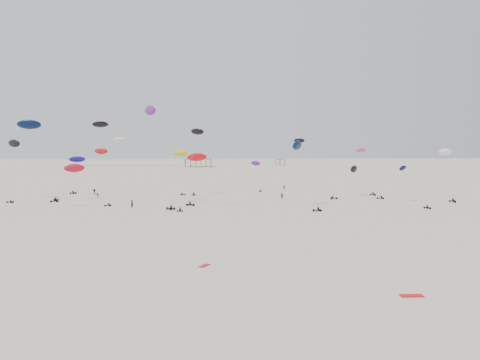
{
  "coord_description": "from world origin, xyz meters",
  "views": [
    {
      "loc": [
        -9.11,
        -16.62,
        14.0
      ],
      "look_at": [
        0.0,
        88.0,
        7.0
      ],
      "focal_mm": 35.0,
      "sensor_mm": 36.0,
      "label": 1
    }
  ],
  "objects": [
    {
      "name": "rig_13",
      "position": [
        15.04,
        94.22,
        12.69
      ],
      "size": [
        5.9,
        13.8,
        17.3
      ],
      "rotation": [
        0.0,
        0.0,
        1.7
      ],
      "color": "black",
      "rests_on": "ground"
    },
    {
      "name": "rig_12",
      "position": [
        -44.15,
        115.24,
        8.39
      ],
      "size": [
        7.65,
        10.35,
        13.17
      ],
      "rotation": [
        0.0,
        0.0,
        1.98
      ],
      "color": "black",
      "rests_on": "ground"
    },
    {
      "name": "rig_15",
      "position": [
        -10.0,
        127.33,
        10.17
      ],
      "size": [
        6.66,
        7.93,
        13.01
      ],
      "rotation": [
        0.0,
        0.0,
        0.11
      ],
      "color": "black",
      "rests_on": "ground"
    },
    {
      "name": "rig_5",
      "position": [
        9.93,
        138.54,
        7.6
      ],
      "size": [
        3.94,
        8.42,
        10.48
      ],
      "rotation": [
        0.0,
        0.0,
        5.91
      ],
      "color": "black",
      "rests_on": "ground"
    },
    {
      "name": "rig_2",
      "position": [
        -34.93,
        110.44,
        17.21
      ],
      "size": [
        7.63,
        16.23,
        23.93
      ],
      "rotation": [
        0.0,
        0.0,
        1.93
      ],
      "color": "black",
      "rests_on": "ground"
    },
    {
      "name": "rig_1",
      "position": [
        -10.58,
        94.97,
        13.56
      ],
      "size": [
        6.73,
        12.48,
        19.92
      ],
      "rotation": [
        0.0,
        0.0,
        6.22
      ],
      "color": "black",
      "rests_on": "ground"
    },
    {
      "name": "rig_18",
      "position": [
        44.23,
        98.04,
        6.57
      ],
      "size": [
        3.88,
        17.39,
        16.3
      ],
      "rotation": [
        0.0,
        0.0,
        3.46
      ],
      "color": "black",
      "rests_on": "ground"
    },
    {
      "name": "grounded_kite_b",
      "position": [
        -8.58,
        38.69,
        0.0
      ],
      "size": [
        1.55,
        1.9,
        0.07
      ],
      "primitive_type": "cube",
      "rotation": [
        0.0,
        0.0,
        1.01
      ],
      "color": "red",
      "rests_on": "ground"
    },
    {
      "name": "spectator_2",
      "position": [
        -41.44,
        129.92,
        0.0
      ],
      "size": [
        1.41,
        0.94,
        2.19
      ],
      "primitive_type": "imported",
      "rotation": [
        0.0,
        0.0,
        6.48
      ],
      "color": "black",
      "rests_on": "ground"
    },
    {
      "name": "rig_4",
      "position": [
        -34.25,
        130.55,
        14.62
      ],
      "size": [
        9.34,
        8.32,
        18.27
      ],
      "rotation": [
        0.0,
        0.0,
        3.41
      ],
      "color": "black",
      "rests_on": "ground"
    },
    {
      "name": "spectator_0",
      "position": [
        -25.14,
        95.58,
        0.0
      ],
      "size": [
        1.0,
        0.99,
        2.29
      ],
      "primitive_type": "imported",
      "rotation": [
        0.0,
        0.0,
        2.38
      ],
      "color": "black",
      "rests_on": "ground"
    },
    {
      "name": "rig_0",
      "position": [
        60.57,
        109.26,
        9.49
      ],
      "size": [
        7.85,
        15.53,
        18.27
      ],
      "rotation": [
        0.0,
        0.0,
        3.13
      ],
      "color": "black",
      "rests_on": "ground"
    },
    {
      "name": "spectator_1",
      "position": [
        13.83,
        111.27,
        0.0
      ],
      "size": [
        1.05,
        0.66,
        2.07
      ],
      "primitive_type": "imported",
      "rotation": [
        0.0,
        0.0,
        6.35
      ],
      "color": "black",
      "rests_on": "ground"
    },
    {
      "name": "rig_11",
      "position": [
        -11.19,
        133.55,
        7.66
      ],
      "size": [
        7.15,
        14.77,
        16.72
      ],
      "rotation": [
        0.0,
        0.0,
        4.22
      ],
      "color": "black",
      "rests_on": "ground"
    },
    {
      "name": "rig_8",
      "position": [
        -44.3,
        115.5,
        7.42
      ],
      "size": [
        8.54,
        5.31,
        10.1
      ],
      "rotation": [
        0.0,
        0.0,
        0.6
      ],
      "color": "black",
      "rests_on": "ground"
    },
    {
      "name": "pavilion_small",
      "position": [
        60.0,
        380.0,
        3.49
      ],
      "size": [
        9.0,
        7.0,
        8.0
      ],
      "color": "brown",
      "rests_on": "ground"
    },
    {
      "name": "rig_7",
      "position": [
        24.52,
        117.69,
        9.03
      ],
      "size": [
        9.69,
        16.31,
        21.89
      ],
      "rotation": [
        0.0,
        0.0,
        4.49
      ],
      "color": "black",
      "rests_on": "ground"
    },
    {
      "name": "grounded_kite_a",
      "position": [
        10.96,
        25.43,
        0.0
      ],
      "size": [
        2.23,
        0.99,
        0.08
      ],
      "primitive_type": "cube",
      "rotation": [
        0.0,
        0.0,
        -0.04
      ],
      "color": "red",
      "rests_on": "ground"
    },
    {
      "name": "rig_17",
      "position": [
        -20.36,
        100.37,
        19.77
      ],
      "size": [
        9.04,
        15.31,
        25.8
      ],
      "rotation": [
        0.0,
        0.0,
        0.9
      ],
      "color": "black",
      "rests_on": "ground"
    },
    {
      "name": "rig_6",
      "position": [
        -13.41,
        108.32,
        9.22
      ],
      "size": [
        6.65,
        17.31,
        18.44
      ],
      "rotation": [
        0.0,
        0.0,
        4.05
      ],
      "color": "black",
      "rests_on": "ground"
    },
    {
      "name": "rig_3",
      "position": [
        41.73,
        122.52,
        8.23
      ],
      "size": [
        5.18,
        7.33,
        14.49
      ],
      "rotation": [
        0.0,
        0.0,
        3.39
      ],
      "color": "black",
      "rests_on": "ground"
    },
    {
      "name": "rig_9",
      "position": [
        37.64,
        117.42,
        6.7
      ],
      "size": [
        7.75,
        12.56,
        12.31
      ],
      "rotation": [
        0.0,
        0.0,
        1.62
      ],
      "color": "black",
      "rests_on": "ground"
    },
    {
      "name": "rig_10",
      "position": [
        -60.19,
        117.41,
        13.51
      ],
      "size": [
        5.95,
        13.19,
        17.9
      ],
      "rotation": [
        0.0,
        0.0,
        1.52
      ],
      "color": "black",
      "rests_on": "ground"
    },
    {
      "name": "rig_16",
      "position": [
        -43.23,
        139.21,
        10.03
      ],
      "size": [
        10.36,
        12.23,
        16.4
      ],
      "rotation": [
        0.0,
        0.0,
        5.78
      ],
      "color": "black",
      "rests_on": "ground"
    },
    {
      "name": "pier_fence",
      "position": [
        -62.0,
        350.0,
        0.77
      ],
      "size": [
        80.2,
        0.2,
        1.5
      ],
      "color": "black",
      "rests_on": "ground"
    },
    {
      "name": "ground_plane",
      "position": [
        0.0,
        200.0,
        0.0
      ],
      "size": [
        900.0,
        900.0,
        0.0
      ],
      "primitive_type": "plane",
      "color": "beige"
    },
    {
      "name": "rig_14",
      "position": [
        -48.63,
        93.15,
        16.86
      ],
      "size": [
        7.8,
        16.08,
        22.83
      ],
      "rotation": [
        0.0,
        0.0,
        4.34
      ],
      "color": "black",
      "rests_on": "ground"
    },
    {
      "name": "pavilion_main",
      "position": [
        -10.0,
        350.0,
        4.22
      ],
      "size": [
        21.0,
        13.0,
        9.8
      ],
      "color": "brown",
      "rests_on": "ground"
    },
    {
      "name": "spectator_3",
      "position": [
        20.0,
        142.0,
        0.0
      ],
      "size": [
        0.75,
        0.56,
        1.95
      ],
      "primitive_type": "imported",
      "rotation": [
        0.0,
        0.0,
        3.04
      ],
      "color": "black",
      "rests_on": "ground"
    }
  ]
}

